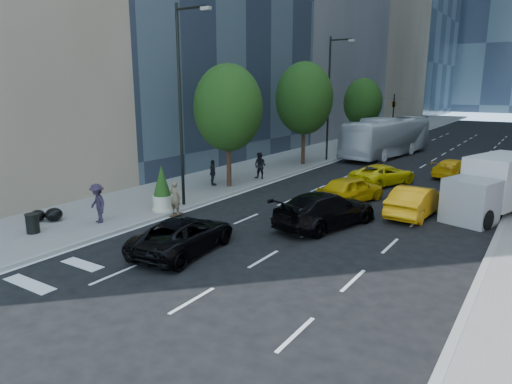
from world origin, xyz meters
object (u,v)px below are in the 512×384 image
Objects in this scene: skateboarder at (175,200)px; trash_can at (33,224)px; city_bus at (387,137)px; box_truck at (493,186)px; planter_shrub at (162,189)px; black_sedan_lincoln at (184,235)px; black_sedan_mercedes at (326,210)px.

skateboarder is 6.33m from trash_can.
city_bus is at bearing 80.02° from trash_can.
city_bus is 1.96× the size of box_truck.
planter_shrub is at bearing -10.48° from skateboarder.
black_sedan_lincoln reaches higher than trash_can.
trash_can is (-9.84, -8.09, -0.24)m from black_sedan_mercedes.
city_bus is 19.58m from box_truck.
trash_can is at bearing 11.47° from black_sedan_lincoln.
city_bus is at bearing -93.83° from black_sedan_lincoln.
city_bus reaches higher than skateboarder.
box_truck is at bearing -50.05° from city_bus.
black_sedan_lincoln is 5.84m from planter_shrub.
planter_shrub is (-4.60, 3.56, 0.58)m from black_sedan_lincoln.
black_sedan_mercedes is (6.80, 2.55, -0.04)m from skateboarder.
city_bus is (-4.40, 22.82, 0.95)m from black_sedan_mercedes.
planter_shrub reaches higher than trash_can.
black_sedan_mercedes is 2.37× the size of planter_shrub.
planter_shrub is at bearing -130.32° from box_truck.
black_sedan_mercedes is at bearing -71.51° from city_bus.
black_sedan_lincoln is 6.78m from black_sedan_mercedes.
skateboarder is at bearing 61.27° from trash_can.
city_bus is at bearing 139.97° from box_truck.
trash_can is at bearing 55.60° from black_sedan_mercedes.
box_truck is 7.99× the size of trash_can.
box_truck is at bearing 32.08° from planter_shrub.
city_bus is 31.41m from trash_can.
city_bus is (-1.20, 28.80, 1.08)m from black_sedan_lincoln.
skateboarder is 15.63m from box_truck.
black_sedan_mercedes is 12.74m from trash_can.
trash_can is (-5.44, -30.91, -1.20)m from city_bus.
box_truck reaches higher than black_sedan_lincoln.
planter_shrub reaches higher than black_sedan_lincoln.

